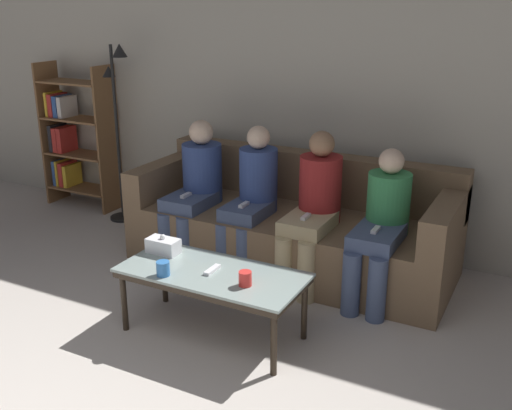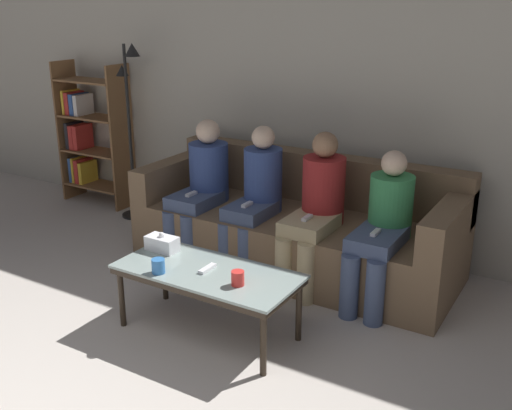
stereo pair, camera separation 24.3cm
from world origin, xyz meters
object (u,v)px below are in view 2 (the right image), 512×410
Objects in this scene: seated_person_left_end at (202,184)px; seated_person_mid_left at (256,195)px; cup_near_right at (158,266)px; bookshelf at (88,135)px; couch at (298,228)px; standing_lamp at (130,113)px; cup_near_left at (238,278)px; seated_person_right_end at (383,225)px; seated_person_mid_right at (316,206)px; tissue_box at (162,243)px; coffee_table at (207,276)px; game_remote at (207,268)px.

seated_person_mid_left reaches higher than seated_person_left_end.
bookshelf is (-2.42, 1.79, 0.22)m from cup_near_right.
cup_near_right is at bearing -99.35° from couch.
standing_lamp reaches higher than seated_person_mid_left.
cup_near_left is 0.06× the size of bookshelf.
seated_person_right_end reaches higher than couch.
seated_person_mid_right is (0.50, 1.22, 0.13)m from cup_near_right.
coffee_table is at bearing -12.38° from tissue_box.
seated_person_mid_right is (0.26, 1.03, 0.16)m from game_remote.
standing_lamp is at bearing 170.59° from seated_person_right_end.
bookshelf is 2.46m from seated_person_mid_left.
standing_lamp reaches higher than couch.
seated_person_right_end is at bearing 49.31° from cup_near_right.
game_remote is (0.44, -0.10, -0.04)m from tissue_box.
cup_near_left is 0.98× the size of cup_near_right.
seated_person_mid_right is (0.26, 1.03, 0.22)m from coffee_table.
coffee_table is at bearing -104.42° from seated_person_mid_right.
cup_near_left is 1.55m from seated_person_left_end.
seated_person_left_end is (1.87, -0.56, -0.10)m from bookshelf.
cup_near_left is 0.08× the size of seated_person_mid_right.
seated_person_left_end is (-0.55, 1.23, 0.12)m from cup_near_right.
game_remote is at bearing -30.97° from bookshelf.
game_remote is at bearing -128.27° from seated_person_right_end.
cup_near_right is 0.06× the size of bookshelf.
seated_person_mid_left reaches higher than couch.
standing_lamp is (-1.47, 1.36, 0.54)m from tissue_box.
bookshelf reaches higher than couch.
cup_near_right is (-0.24, -1.44, 0.18)m from couch.
seated_person_mid_right is (-0.02, 1.11, 0.13)m from cup_near_left.
tissue_box is at bearing -127.20° from seated_person_mid_right.
tissue_box is at bearing -111.07° from couch.
cup_near_right is (-0.52, -0.11, 0.00)m from cup_near_left.
cup_near_left is at bearing 12.38° from cup_near_right.
cup_near_right is 0.08× the size of seated_person_left_end.
cup_near_left is 2.73m from standing_lamp.
game_remote is 0.14× the size of seated_person_right_end.
seated_person_mid_left is (-0.26, 1.04, 0.21)m from coffee_table.
cup_near_left is at bearing -15.56° from game_remote.
cup_near_left is 1.12m from seated_person_mid_right.
couch is at bearing 89.94° from coffee_table.
seated_person_left_end is (1.12, -0.41, -0.42)m from standing_lamp.
seated_person_mid_right is 1.07× the size of seated_person_right_end.
couch is at bearing 101.86° from cup_near_left.
couch is 28.32× the size of cup_near_left.
seated_person_mid_right is at bearing -39.96° from couch.
cup_near_left reaches higher than game_remote.
standing_lamp reaches higher than seated_person_left_end.
standing_lamp is at bearing 142.79° from coffee_table.
seated_person_right_end is at bearing 51.73° from game_remote.
couch is 2.37× the size of seated_person_right_end.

